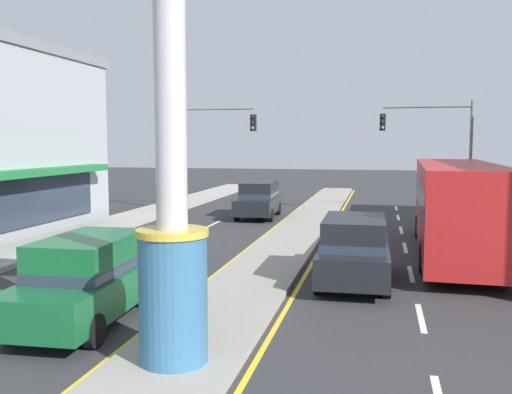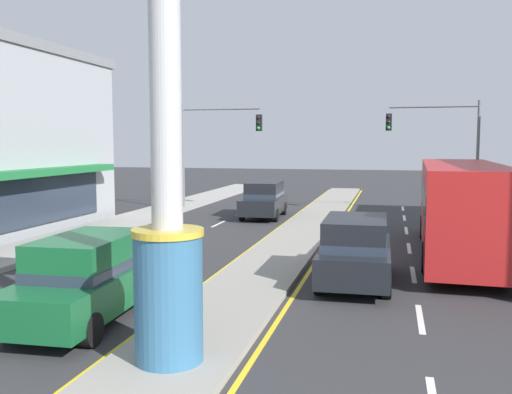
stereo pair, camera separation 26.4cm
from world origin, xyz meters
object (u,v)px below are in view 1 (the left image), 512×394
at_px(traffic_light_right_side, 437,138).
at_px(suv_near_left_lane, 87,278).
at_px(traffic_light_left_side, 205,138).
at_px(suv_far_right_lane, 354,249).
at_px(district_sign, 170,108).
at_px(bus_near_right_lane, 456,203).
at_px(suv_mid_left_lane, 259,199).

relative_size(traffic_light_right_side, suv_near_left_lane, 1.33).
bearing_deg(traffic_light_left_side, suv_far_right_lane, -58.78).
bearing_deg(suv_near_left_lane, suv_far_right_lane, 40.18).
bearing_deg(traffic_light_right_side, suv_near_left_lane, -114.10).
distance_m(district_sign, traffic_light_right_side, 23.56).
relative_size(traffic_light_left_side, suv_near_left_lane, 1.33).
distance_m(district_sign, traffic_light_left_side, 22.94).
bearing_deg(suv_near_left_lane, traffic_light_right_side, 65.90).
bearing_deg(suv_near_left_lane, bus_near_right_lane, 46.73).
distance_m(bus_near_right_lane, suv_mid_left_lane, 12.34).
bearing_deg(district_sign, bus_near_right_lane, 62.11).
height_order(bus_near_right_lane, suv_far_right_lane, bus_near_right_lane).
bearing_deg(bus_near_right_lane, traffic_light_right_side, 88.53).
height_order(traffic_light_left_side, traffic_light_right_side, same).
bearing_deg(traffic_light_right_side, bus_near_right_lane, -91.47).
height_order(district_sign, traffic_light_left_side, district_sign).
bearing_deg(traffic_light_left_side, suv_mid_left_lane, -29.37).
distance_m(suv_far_right_lane, suv_mid_left_lane, 14.35).
xyz_separation_m(district_sign, bus_near_right_lane, (6.12, 11.56, -2.70)).
relative_size(district_sign, bus_near_right_lane, 0.75).
relative_size(traffic_light_left_side, traffic_light_right_side, 1.00).
relative_size(district_sign, traffic_light_left_side, 1.36).
bearing_deg(suv_mid_left_lane, suv_far_right_lane, -66.87).
distance_m(traffic_light_right_side, suv_far_right_lane, 16.57).
height_order(suv_far_right_lane, suv_mid_left_lane, same).
distance_m(traffic_light_right_side, bus_near_right_lane, 11.37).
xyz_separation_m(district_sign, suv_mid_left_lane, (-2.82, 20.02, -3.59)).
relative_size(suv_near_left_lane, suv_mid_left_lane, 1.00).
xyz_separation_m(traffic_light_left_side, bus_near_right_lane, (12.52, -10.48, -2.38)).
xyz_separation_m(suv_far_right_lane, suv_near_left_lane, (-5.63, -4.76, 0.00)).
distance_m(suv_far_right_lane, suv_near_left_lane, 7.37).
bearing_deg(bus_near_right_lane, suv_far_right_lane, -124.89).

